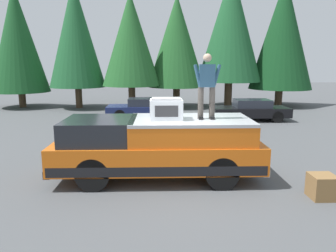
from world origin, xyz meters
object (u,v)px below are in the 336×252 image
(parked_car_navy, at_px, (144,108))
(compressor_unit, at_px, (166,109))
(parked_car_black, at_px, (250,110))
(person_on_truck_bed, at_px, (207,85))
(wooden_crate, at_px, (322,187))
(pickup_truck, at_px, (158,147))

(parked_car_navy, bearing_deg, compressor_unit, -174.13)
(parked_car_black, bearing_deg, parked_car_navy, 82.01)
(person_on_truck_bed, relative_size, parked_car_black, 0.41)
(compressor_unit, height_order, parked_car_navy, compressor_unit)
(person_on_truck_bed, distance_m, wooden_crate, 3.69)
(wooden_crate, bearing_deg, parked_car_black, -6.89)
(compressor_unit, xyz_separation_m, parked_car_black, (9.03, -4.85, -1.35))
(person_on_truck_bed, bearing_deg, wooden_crate, -119.10)
(person_on_truck_bed, bearing_deg, compressor_unit, 92.76)
(compressor_unit, relative_size, parked_car_navy, 0.20)
(pickup_truck, xyz_separation_m, compressor_unit, (-0.12, -0.23, 1.05))
(person_on_truck_bed, xyz_separation_m, parked_car_black, (8.98, -3.79, -1.97))
(compressor_unit, relative_size, wooden_crate, 1.50)
(pickup_truck, bearing_deg, parked_car_navy, 4.61)
(compressor_unit, distance_m, wooden_crate, 4.18)
(person_on_truck_bed, bearing_deg, parked_car_black, -22.91)
(compressor_unit, xyz_separation_m, wooden_crate, (-1.36, -3.59, -1.65))
(parked_car_navy, distance_m, wooden_crate, 12.12)
(pickup_truck, relative_size, parked_car_navy, 1.35)
(pickup_truck, xyz_separation_m, parked_car_black, (8.91, -5.08, -0.29))
(pickup_truck, distance_m, wooden_crate, 4.14)
(pickup_truck, distance_m, parked_car_black, 10.26)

